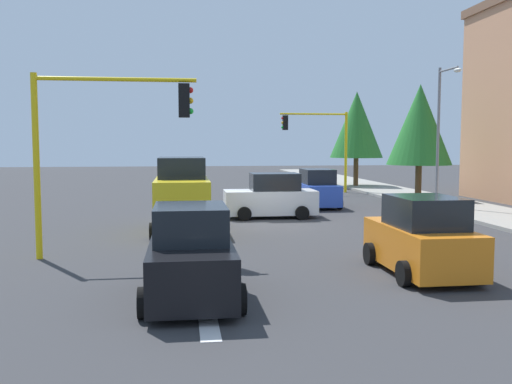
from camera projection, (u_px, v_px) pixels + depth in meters
The scene contains 13 objects.
ground_plane at pixel (267, 224), 22.84m from camera, with size 120.00×120.00×0.00m, color #353538.
sidewalk_kerb at pixel (451, 205), 29.16m from camera, with size 80.00×4.00×0.15m, color gray.
lane_arrow_near at pixel (206, 309), 11.07m from camera, with size 2.40×1.10×1.10m.
traffic_signal_far_left at pixel (319, 135), 37.08m from camera, with size 0.36×4.59×5.39m.
traffic_signal_near_right at pixel (104, 128), 15.85m from camera, with size 0.36×4.59×5.24m.
street_lamp_curbside at pixel (442, 122), 27.24m from camera, with size 2.15×0.28×7.00m.
tree_roadside_far at pixel (357, 125), 41.47m from camera, with size 3.91×3.91×7.14m.
tree_roadside_mid at pixel (420, 125), 31.69m from camera, with size 3.65×3.65×6.64m.
delivery_van_yellow at pixel (182, 198), 20.56m from camera, with size 4.80×2.22×2.77m.
car_blue at pixel (317, 190), 28.95m from camera, with size 4.00×2.01×1.98m.
car_white at pixel (271, 197), 24.80m from camera, with size 2.10×4.04×1.98m.
car_black at pixel (191, 257), 11.72m from camera, with size 3.77×2.03×1.98m.
car_orange at pixel (422, 239), 13.99m from camera, with size 3.78×2.03×1.98m.
Camera 1 is at (22.38, -3.46, 3.27)m, focal length 39.19 mm.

